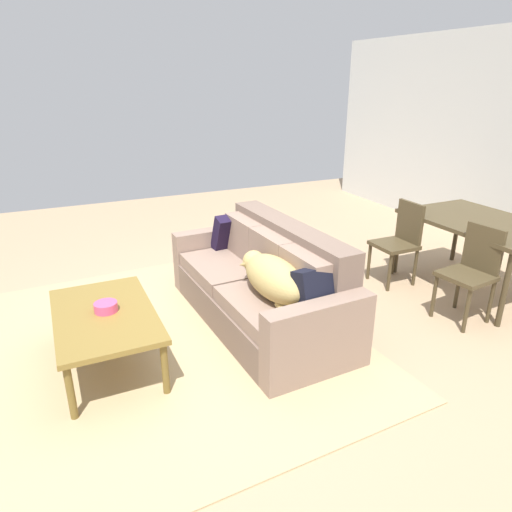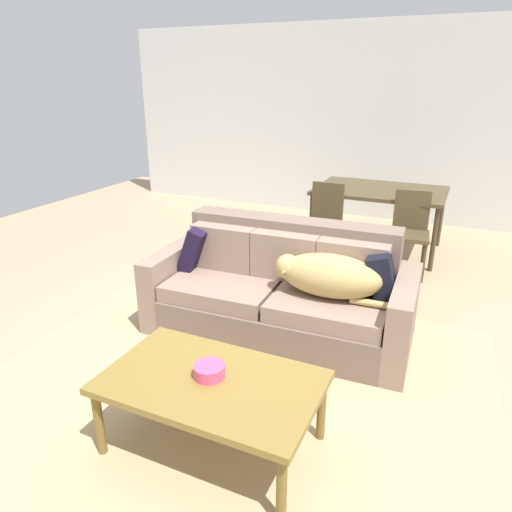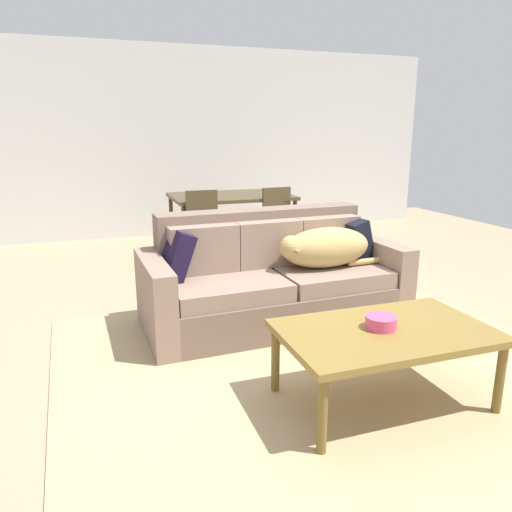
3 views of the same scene
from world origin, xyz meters
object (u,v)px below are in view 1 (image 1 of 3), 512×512
(coffee_table, at_px, (105,318))
(bowl_on_coffee_table, at_px, (106,307))
(dining_chair_near_right, at_px, (472,269))
(throw_pillow_by_right_arm, at_px, (319,291))
(dining_table, at_px, (482,226))
(throw_pillow_by_left_arm, at_px, (232,232))
(couch, at_px, (263,286))
(dog_on_left_cushion, at_px, (273,277))
(dining_chair_near_left, at_px, (400,239))

(coffee_table, distance_m, bowl_on_coffee_table, 0.09)
(bowl_on_coffee_table, height_order, dining_chair_near_right, dining_chair_near_right)
(throw_pillow_by_right_arm, relative_size, dining_table, 0.25)
(bowl_on_coffee_table, bearing_deg, throw_pillow_by_left_arm, 123.08)
(throw_pillow_by_left_arm, xyz_separation_m, coffee_table, (0.92, -1.40, -0.21))
(throw_pillow_by_left_arm, bearing_deg, dining_table, 64.39)
(couch, distance_m, throw_pillow_by_right_arm, 0.82)
(dining_table, relative_size, dining_chair_near_right, 1.68)
(couch, xyz_separation_m, dining_table, (0.32, 2.30, 0.34))
(coffee_table, distance_m, dining_table, 3.71)
(throw_pillow_by_left_arm, xyz_separation_m, bowl_on_coffee_table, (0.90, -1.38, -0.13))
(throw_pillow_by_left_arm, bearing_deg, dining_chair_near_right, 47.81)
(coffee_table, bearing_deg, couch, 95.98)
(bowl_on_coffee_table, relative_size, dining_table, 0.12)
(dog_on_left_cushion, relative_size, throw_pillow_by_right_arm, 2.57)
(throw_pillow_by_right_arm, bearing_deg, dining_chair_near_left, 120.12)
(dog_on_left_cushion, height_order, throw_pillow_by_right_arm, throw_pillow_by_right_arm)
(dining_chair_near_left, bearing_deg, bowl_on_coffee_table, -84.09)
(dog_on_left_cushion, xyz_separation_m, bowl_on_coffee_table, (-0.28, -1.25, -0.12))
(dog_on_left_cushion, relative_size, throw_pillow_by_left_arm, 2.46)
(throw_pillow_by_right_arm, bearing_deg, dog_on_left_cushion, -152.29)
(couch, distance_m, dining_table, 2.35)
(dining_chair_near_left, bearing_deg, dog_on_left_cushion, -72.08)
(dining_chair_near_left, bearing_deg, dining_chair_near_right, 1.47)
(dining_chair_near_left, relative_size, dining_chair_near_right, 1.00)
(throw_pillow_by_right_arm, distance_m, dining_chair_near_right, 1.63)
(throw_pillow_by_right_arm, height_order, coffee_table, throw_pillow_by_right_arm)
(dining_table, distance_m, dining_chair_near_left, 0.80)
(throw_pillow_by_left_arm, bearing_deg, throw_pillow_by_right_arm, 2.41)
(throw_pillow_by_left_arm, bearing_deg, dining_chair_near_left, 69.93)
(couch, relative_size, throw_pillow_by_left_arm, 5.60)
(couch, bearing_deg, dog_on_left_cushion, -18.35)
(throw_pillow_by_left_arm, distance_m, throw_pillow_by_right_arm, 1.55)
(dining_chair_near_right, bearing_deg, throw_pillow_by_left_arm, -138.24)
(coffee_table, distance_m, dining_chair_near_right, 3.15)
(couch, height_order, throw_pillow_by_right_arm, couch)
(throw_pillow_by_left_arm, xyz_separation_m, dining_chair_near_left, (0.61, 1.68, -0.13))
(throw_pillow_by_right_arm, height_order, dining_chair_near_left, dining_chair_near_left)
(bowl_on_coffee_table, relative_size, dining_chair_near_right, 0.20)
(dining_table, distance_m, dining_chair_near_right, 0.76)
(throw_pillow_by_left_arm, bearing_deg, coffee_table, -56.71)
(throw_pillow_by_left_arm, distance_m, dining_chair_near_left, 1.79)
(couch, distance_m, coffee_table, 1.40)
(throw_pillow_by_right_arm, relative_size, dining_chair_near_right, 0.41)
(couch, bearing_deg, dining_chair_near_left, 93.10)
(dog_on_left_cushion, distance_m, dining_table, 2.42)
(throw_pillow_by_left_arm, height_order, throw_pillow_by_right_arm, throw_pillow_by_left_arm)
(couch, xyz_separation_m, dining_chair_near_right, (0.76, 1.71, 0.15))
(throw_pillow_by_right_arm, xyz_separation_m, dining_chair_near_left, (-0.93, 1.61, -0.12))
(coffee_table, bearing_deg, dining_chair_near_left, 95.72)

